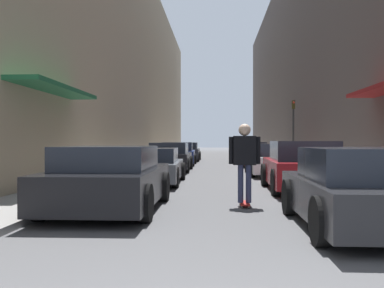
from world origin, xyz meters
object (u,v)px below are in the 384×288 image
object	(u,v)px
parked_car_right_0	(356,190)
parked_car_left_4	(186,152)
parked_car_left_1	(152,166)
parked_car_left_2	(170,157)
parked_car_right_1	(302,167)
parked_car_right_3	(259,157)
skateboarder	(245,155)
parked_car_right_4	(253,152)
parked_car_left_3	(178,154)
parked_car_left_0	(110,179)
traffic_light	(293,125)
parked_car_right_2	(270,160)

from	to	relation	value
parked_car_right_0	parked_car_left_4	bearing A→B (deg)	100.71
parked_car_left_1	parked_car_left_2	world-z (taller)	parked_car_left_2
parked_car_left_4	parked_car_right_1	distance (m)	18.57
parked_car_right_0	parked_car_right_3	bearing A→B (deg)	89.66
parked_car_left_4	skateboarder	size ratio (longest dim) A/B	2.37
parked_car_right_1	parked_car_right_3	bearing A→B (deg)	90.45
parked_car_left_4	parked_car_right_4	xyz separation A→B (m)	(4.62, -1.39, 0.01)
parked_car_right_0	parked_car_right_1	xyz separation A→B (m)	(0.19, 5.25, 0.05)
parked_car_left_3	parked_car_right_3	world-z (taller)	parked_car_left_3
parked_car_left_4	parked_car_right_3	size ratio (longest dim) A/B	1.04
parked_car_right_0	parked_car_right_4	distance (m)	21.86
parked_car_right_3	parked_car_right_4	xyz separation A→B (m)	(0.13, 5.41, 0.08)
parked_car_left_0	traffic_light	xyz separation A→B (m)	(6.26, 14.31, 1.61)
parked_car_right_2	parked_car_right_4	size ratio (longest dim) A/B	0.93
parked_car_left_0	parked_car_right_3	size ratio (longest dim) A/B	1.05
parked_car_right_0	traffic_light	bearing A→B (deg)	83.37
parked_car_right_3	traffic_light	xyz separation A→B (m)	(1.75, -0.51, 1.69)
parked_car_left_3	parked_car_right_2	distance (m)	8.41
parked_car_right_3	parked_car_right_4	world-z (taller)	parked_car_right_4
parked_car_left_2	skateboarder	size ratio (longest dim) A/B	2.45
parked_car_right_0	parked_car_right_3	distance (m)	16.45
parked_car_left_0	parked_car_right_0	xyz separation A→B (m)	(4.41, -1.62, -0.01)
parked_car_left_1	parked_car_left_2	xyz separation A→B (m)	(-0.03, 5.87, 0.07)
parked_car_left_1	parked_car_right_2	size ratio (longest dim) A/B	1.02
parked_car_left_0	parked_car_right_1	bearing A→B (deg)	38.25
parked_car_right_2	parked_car_right_3	xyz separation A→B (m)	(0.09, 5.58, -0.06)
parked_car_left_3	parked_car_right_2	world-z (taller)	parked_car_left_3
traffic_light	parked_car_right_2	bearing A→B (deg)	-109.99
parked_car_left_3	parked_car_right_4	size ratio (longest dim) A/B	0.88
parked_car_right_2	parked_car_right_4	world-z (taller)	parked_car_right_4
parked_car_right_4	parked_car_right_0	bearing A→B (deg)	-90.59
parked_car_left_0	parked_car_left_3	xyz separation A→B (m)	(-0.06, 16.36, -0.00)
parked_car_left_3	skateboarder	world-z (taller)	skateboarder
parked_car_left_1	parked_car_left_0	bearing A→B (deg)	-90.27
parked_car_left_3	parked_car_right_2	xyz separation A→B (m)	(4.48, -7.12, -0.02)
parked_car_left_0	parked_car_left_3	distance (m)	16.36
parked_car_right_0	parked_car_right_2	xyz separation A→B (m)	(0.01, 10.86, -0.01)
parked_car_left_0	parked_car_right_1	xyz separation A→B (m)	(4.60, 3.62, 0.04)
parked_car_right_0	traffic_light	size ratio (longest dim) A/B	1.16
parked_car_left_2	parked_car_right_0	xyz separation A→B (m)	(4.41, -12.98, -0.02)
parked_car_left_4	parked_car_right_0	xyz separation A→B (m)	(4.40, -23.24, -0.00)
parked_car_right_0	parked_car_right_3	size ratio (longest dim) A/B	0.98
parked_car_right_4	parked_car_right_2	bearing A→B (deg)	-91.13
parked_car_left_1	parked_car_right_4	size ratio (longest dim) A/B	0.95
parked_car_right_3	skateboarder	bearing A→B (deg)	-96.98
parked_car_right_1	parked_car_right_4	world-z (taller)	parked_car_right_1
parked_car_left_3	traffic_light	distance (m)	6.84
parked_car_left_2	parked_car_left_4	distance (m)	10.26
parked_car_left_1	parked_car_right_4	bearing A→B (deg)	72.63
parked_car_right_2	parked_car_left_0	bearing A→B (deg)	-115.56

